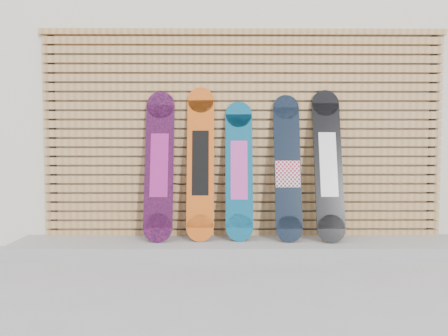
# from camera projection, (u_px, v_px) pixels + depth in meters

# --- Properties ---
(ground) EXTENTS (80.00, 80.00, 0.00)m
(ground) POSITION_uv_depth(u_px,v_px,m) (266.00, 272.00, 3.71)
(ground) COLOR #99999B
(ground) RESTS_ON ground
(building) EXTENTS (12.00, 5.00, 3.60)m
(building) POSITION_uv_depth(u_px,v_px,m) (275.00, 101.00, 7.12)
(building) COLOR beige
(building) RESTS_ON ground
(concrete_step) EXTENTS (4.60, 0.70, 0.12)m
(concrete_step) POSITION_uv_depth(u_px,v_px,m) (244.00, 247.00, 4.39)
(concrete_step) COLOR gray
(concrete_step) RESTS_ON ground
(slat_wall) EXTENTS (4.26, 0.08, 2.29)m
(slat_wall) POSITION_uv_depth(u_px,v_px,m) (243.00, 133.00, 4.62)
(slat_wall) COLOR #A87946
(slat_wall) RESTS_ON ground
(snowboard_0) EXTENTS (0.29, 0.37, 1.52)m
(snowboard_0) POSITION_uv_depth(u_px,v_px,m) (159.00, 165.00, 4.42)
(snowboard_0) COLOR black
(snowboard_0) RESTS_ON concrete_step
(snowboard_1) EXTENTS (0.27, 0.32, 1.57)m
(snowboard_1) POSITION_uv_depth(u_px,v_px,m) (200.00, 163.00, 4.44)
(snowboard_1) COLOR #C85415
(snowboard_1) RESTS_ON concrete_step
(snowboard_2) EXTENTS (0.28, 0.32, 1.42)m
(snowboard_2) POSITION_uv_depth(u_px,v_px,m) (239.00, 170.00, 4.45)
(snowboard_2) COLOR navy
(snowboard_2) RESTS_ON concrete_step
(snowboard_3) EXTENTS (0.27, 0.36, 1.49)m
(snowboard_3) POSITION_uv_depth(u_px,v_px,m) (288.00, 168.00, 4.43)
(snowboard_3) COLOR black
(snowboard_3) RESTS_ON concrete_step
(snowboard_4) EXTENTS (0.28, 0.40, 1.54)m
(snowboard_4) POSITION_uv_depth(u_px,v_px,m) (328.00, 164.00, 4.42)
(snowboard_4) COLOR black
(snowboard_4) RESTS_ON concrete_step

